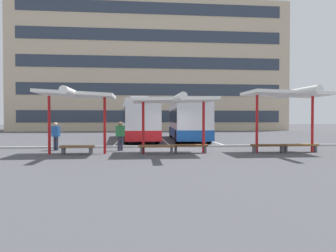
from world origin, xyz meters
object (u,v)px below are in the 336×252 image
Objects in this scene: bench_0 at (77,148)px; bench_2 at (190,147)px; waiting_shelter_0 at (76,96)px; waiting_passenger_0 at (120,134)px; coach_bus_1 at (187,121)px; waiting_passenger_1 at (56,134)px; waiting_shelter_1 at (174,101)px; waiting_shelter_2 at (287,95)px; coach_bus_0 at (138,120)px; bench_4 at (300,146)px; bench_3 at (268,146)px; bench_1 at (157,147)px.

bench_0 is 0.93× the size of bench_2.
waiting_passenger_0 is at bearing 40.70° from waiting_shelter_0.
coach_bus_1 reaches higher than bench_0.
coach_bus_1 is 12.02m from waiting_passenger_1.
waiting_shelter_1 is 1.12× the size of waiting_shelter_2.
coach_bus_0 is at bearing 124.44° from waiting_shelter_2.
coach_bus_0 is at bearing 128.29° from bench_4.
bench_0 is 1.08× the size of waiting_passenger_1.
waiting_shelter_2 reaches higher than bench_0.
bench_0 is at bearing -142.46° from waiting_passenger_0.
bench_3 is at bearing -3.98° from bench_2.
waiting_shelter_2 is at bearing -3.05° from bench_1.
coach_bus_1 is 6.27× the size of bench_1.
coach_bus_0 is 2.46× the size of waiting_shelter_1.
coach_bus_0 is 9.90m from waiting_passenger_1.
bench_4 is at bearing -66.55° from coach_bus_1.
bench_4 is 9.90m from waiting_passenger_0.
waiting_shelter_0 is at bearing -177.87° from bench_2.
coach_bus_0 is at bearing 104.31° from bench_2.
waiting_shelter_1 is at bearing -156.19° from bench_2.
bench_3 is at bearing 162.19° from waiting_shelter_2.
bench_1 is 1.81m from bench_2.
bench_0 and bench_3 have the same top height.
bench_1 is 0.42× the size of waiting_shelter_2.
bench_4 is at bearing 2.17° from bench_3.
waiting_shelter_1 is at bearing -4.29° from bench_0.
bench_2 is 0.93× the size of bench_4.
coach_bus_0 reaches higher than bench_0.
coach_bus_0 is 13.88m from waiting_shelter_2.
waiting_passenger_1 is at bearing 167.80° from waiting_shelter_2.
waiting_shelter_1 is 2.77× the size of bench_3.
bench_2 is 1.14× the size of waiting_passenger_0.
coach_bus_1 reaches higher than bench_4.
bench_1 is 7.75m from bench_4.
waiting_passenger_0 is at bearing 37.54° from bench_0.
bench_2 is (-1.44, -10.19, -1.25)m from coach_bus_1.
bench_2 is (0.90, 0.40, -2.38)m from waiting_shelter_1.
waiting_shelter_0 is 2.15× the size of bench_4.
waiting_shelter_0 is at bearing -105.66° from coach_bus_0.
coach_bus_0 reaches higher than bench_2.
waiting_passenger_0 is (-1.00, -9.23, -0.71)m from coach_bus_0.
bench_2 is (2.76, -10.81, -1.32)m from coach_bus_0.
bench_0 is 1.06× the size of waiting_passenger_0.
bench_0 is at bearing -53.44° from waiting_passenger_1.
bench_0 and bench_4 have the same top height.
bench_0 is at bearing -179.75° from bench_2.
waiting_shelter_1 reaches higher than bench_3.
waiting_shelter_2 is at bearing -55.56° from coach_bus_0.
bench_2 and bench_3 have the same top height.
waiting_shelter_1 is at bearing -178.53° from bench_4.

